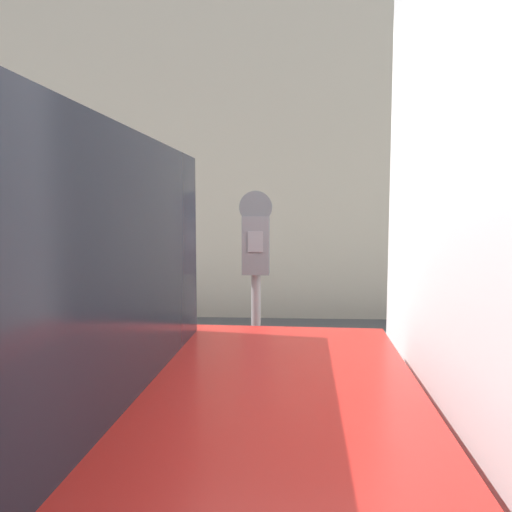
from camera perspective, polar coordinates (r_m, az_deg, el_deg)
sidewalk at (r=4.34m, az=0.98°, el=-14.81°), size 24.00×2.80×0.13m
building_facade at (r=7.37m, az=2.07°, el=15.94°), size 24.00×0.30×5.84m
parking_meter at (r=2.98m, az=-0.00°, el=-0.79°), size 0.19×0.14×1.54m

